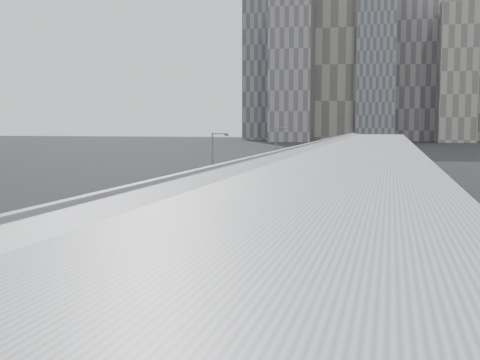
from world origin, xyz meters
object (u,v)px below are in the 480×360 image
(bus_3, at_px, (265,193))
(street_lamp_far, at_px, (277,147))
(bus_0, at_px, (65,295))
(bus_5, at_px, (299,174))
(bus_2, at_px, (224,211))
(bus_4, at_px, (281,181))
(bus_7, at_px, (321,162))
(street_lamp_near, at_px, (214,163))
(bus_6, at_px, (312,167))
(shipping_container, at_px, (280,161))
(bus_1, at_px, (176,238))
(suv, at_px, (309,159))

(bus_3, xyz_separation_m, street_lamp_far, (-6.80, 43.30, 3.48))
(bus_0, xyz_separation_m, bus_5, (0.86, 67.24, 0.12))
(street_lamp_far, bearing_deg, bus_2, -83.90)
(bus_4, relative_size, bus_7, 0.95)
(street_lamp_near, bearing_deg, bus_0, -82.87)
(bus_3, distance_m, street_lamp_far, 43.97)
(bus_6, relative_size, street_lamp_near, 1.60)
(bus_3, height_order, bus_4, bus_4)
(bus_4, relative_size, shipping_container, 2.11)
(bus_0, relative_size, bus_2, 0.90)
(bus_3, bearing_deg, bus_1, -92.36)
(shipping_container, bearing_deg, bus_1, -99.92)
(bus_5, relative_size, suv, 2.50)
(bus_1, distance_m, street_lamp_far, 72.42)
(street_lamp_near, bearing_deg, bus_4, 68.54)
(bus_2, height_order, bus_5, bus_2)
(bus_3, distance_m, shipping_container, 59.00)
(street_lamp_far, distance_m, suv, 37.53)
(suv, bearing_deg, bus_4, -100.08)
(bus_1, xyz_separation_m, bus_6, (0.45, 69.22, -0.05))
(bus_0, distance_m, street_lamp_far, 85.92)
(bus_3, xyz_separation_m, bus_7, (0.15, 55.38, 0.15))
(bus_4, xyz_separation_m, street_lamp_near, (-5.34, -13.59, 3.21))
(bus_1, relative_size, bus_6, 1.02)
(street_lamp_near, distance_m, street_lamp_far, 43.57)
(bus_6, relative_size, street_lamp_far, 1.53)
(bus_5, height_order, shipping_container, bus_5)
(bus_7, xyz_separation_m, suv, (-5.75, 25.19, -0.99))
(bus_0, height_order, bus_4, bus_4)
(bus_2, distance_m, bus_4, 29.39)
(street_lamp_near, relative_size, shipping_container, 1.31)
(bus_4, distance_m, shipping_container, 45.74)
(bus_1, xyz_separation_m, bus_3, (0.25, 28.74, -0.10))
(bus_2, xyz_separation_m, bus_4, (-0.19, 29.39, -0.02))
(bus_0, distance_m, street_lamp_near, 42.53)
(bus_4, bearing_deg, bus_2, -90.98)
(bus_4, bearing_deg, bus_1, -90.82)
(suv, bearing_deg, bus_1, -101.49)
(shipping_container, bearing_deg, bus_2, -99.12)
(bus_2, distance_m, bus_5, 40.97)
(bus_4, distance_m, suv, 67.42)
(suv, bearing_deg, bus_2, -101.24)
(bus_6, height_order, street_lamp_near, street_lamp_near)
(bus_2, bearing_deg, bus_0, -91.52)
(street_lamp_far, bearing_deg, bus_3, -81.08)
(bus_6, bearing_deg, bus_4, -86.64)
(bus_1, bearing_deg, bus_2, 91.23)
(bus_4, bearing_deg, street_lamp_near, -112.82)
(street_lamp_far, height_order, shipping_container, street_lamp_far)
(shipping_container, bearing_deg, bus_7, -33.76)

